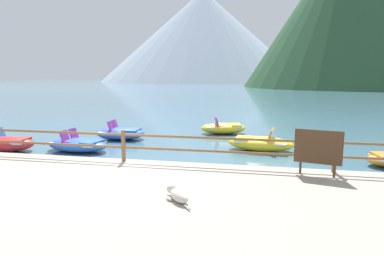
{
  "coord_description": "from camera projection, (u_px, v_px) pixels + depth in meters",
  "views": [
    {
      "loc": [
        3.93,
        -7.64,
        3.01
      ],
      "look_at": [
        1.41,
        5.0,
        0.9
      ],
      "focal_mm": 31.32,
      "sensor_mm": 36.0,
      "label": 1
    }
  ],
  "objects": [
    {
      "name": "pedal_boat_2",
      "position": [
        223.0,
        128.0,
        16.88
      ],
      "size": [
        2.47,
        1.7,
        0.87
      ],
      "color": "yellow",
      "rests_on": "ground"
    },
    {
      "name": "ground_plane",
      "position": [
        231.0,
        95.0,
        47.35
      ],
      "size": [
        200.0,
        200.0,
        0.0
      ],
      "primitive_type": "plane",
      "color": "#477084"
    },
    {
      "name": "pedal_boat_4",
      "position": [
        78.0,
        144.0,
        13.07
      ],
      "size": [
        2.67,
        1.67,
        0.84
      ],
      "color": "blue",
      "rests_on": "ground"
    },
    {
      "name": "pedal_boat_0",
      "position": [
        7.0,
        144.0,
        13.05
      ],
      "size": [
        2.31,
        1.41,
        0.89
      ],
      "color": "red",
      "rests_on": "ground"
    },
    {
      "name": "sign_board",
      "position": [
        318.0,
        148.0,
        8.55
      ],
      "size": [
        1.15,
        0.32,
        1.19
      ],
      "color": "silver",
      "rests_on": "promenade_dock"
    },
    {
      "name": "pedal_boat_5",
      "position": [
        121.0,
        133.0,
        15.42
      ],
      "size": [
        2.34,
        1.5,
        0.87
      ],
      "color": "blue",
      "rests_on": "ground"
    },
    {
      "name": "cliff_headland",
      "position": [
        338.0,
        14.0,
        74.04
      ],
      "size": [
        42.95,
        42.95,
        34.17
      ],
      "color": "#284C2D",
      "rests_on": "ground"
    },
    {
      "name": "dock_railing",
      "position": [
        123.0,
        142.0,
        9.98
      ],
      "size": [
        23.92,
        0.12,
        0.95
      ],
      "color": "brown",
      "rests_on": "promenade_dock"
    },
    {
      "name": "pedal_boat_1",
      "position": [
        260.0,
        143.0,
        13.14
      ],
      "size": [
        2.67,
        1.53,
        0.89
      ],
      "color": "yellow",
      "rests_on": "ground"
    },
    {
      "name": "promenade_dock",
      "position": [
        48.0,
        220.0,
        6.48
      ],
      "size": [
        28.0,
        8.0,
        0.4
      ],
      "primitive_type": "cube",
      "color": "#A39989",
      "rests_on": "ground"
    },
    {
      "name": "dog_resting",
      "position": [
        178.0,
        195.0,
        6.93
      ],
      "size": [
        0.71,
        0.89,
        0.26
      ],
      "color": "beige",
      "rests_on": "promenade_dock"
    },
    {
      "name": "distant_peak",
      "position": [
        203.0,
        37.0,
        125.39
      ],
      "size": [
        75.69,
        75.69,
        33.28
      ],
      "primitive_type": "cone",
      "color": "#93A3B7",
      "rests_on": "ground"
    }
  ]
}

